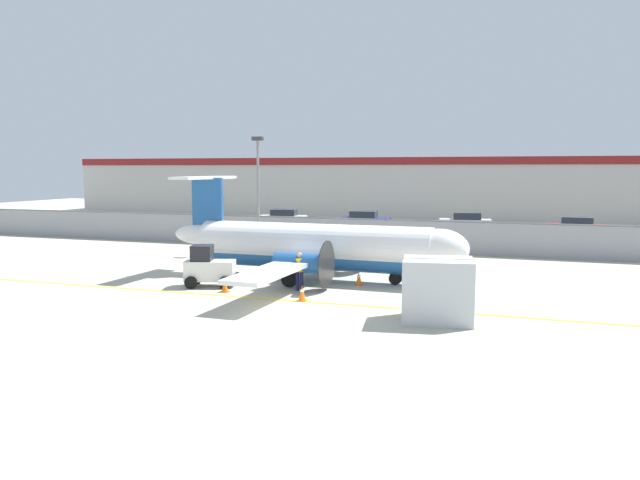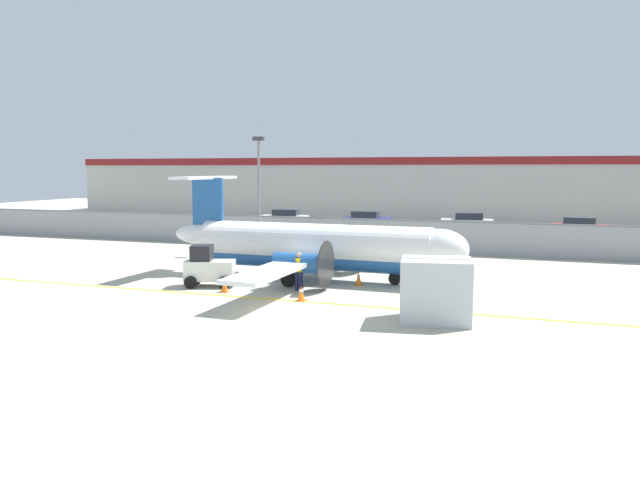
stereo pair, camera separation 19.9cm
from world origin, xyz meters
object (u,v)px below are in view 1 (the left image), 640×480
(commuter_airplane, at_px, (319,247))
(parked_car_3, at_px, (579,228))
(traffic_cone_far_left, at_px, (302,293))
(traffic_cone_far_right, at_px, (225,285))
(traffic_cone_near_left, at_px, (418,295))
(cargo_container, at_px, (438,290))
(parked_car_2, at_px, (466,222))
(parked_car_1, at_px, (365,220))
(parked_car_0, at_px, (283,218))
(ground_crew_worker, at_px, (300,269))
(traffic_cone_near_right, at_px, (359,279))
(apron_light_pole, at_px, (258,185))
(baggage_tug, at_px, (209,268))

(commuter_airplane, height_order, parked_car_3, commuter_airplane)
(traffic_cone_far_left, bearing_deg, traffic_cone_far_right, 170.94)
(traffic_cone_near_left, height_order, parked_car_3, parked_car_3)
(cargo_container, distance_m, parked_car_2, 31.08)
(traffic_cone_far_left, bearing_deg, parked_car_3, 66.22)
(parked_car_2, distance_m, parked_car_3, 8.85)
(parked_car_1, distance_m, parked_car_3, 16.99)
(traffic_cone_far_right, distance_m, parked_car_0, 29.08)
(traffic_cone_far_right, relative_size, parked_car_3, 0.15)
(cargo_container, distance_m, traffic_cone_far_right, 9.71)
(cargo_container, height_order, parked_car_1, cargo_container)
(traffic_cone_near_left, height_order, parked_car_0, parked_car_0)
(commuter_airplane, bearing_deg, cargo_container, -42.88)
(traffic_cone_far_right, bearing_deg, ground_crew_worker, 23.87)
(parked_car_0, bearing_deg, traffic_cone_far_left, 105.92)
(traffic_cone_near_right, bearing_deg, parked_car_1, 104.23)
(cargo_container, bearing_deg, apron_light_pole, 124.20)
(traffic_cone_near_left, xyz_separation_m, traffic_cone_far_left, (-4.49, -1.19, 0.00))
(ground_crew_worker, height_order, parked_car_1, same)
(commuter_airplane, xyz_separation_m, baggage_tug, (-4.13, -3.21, -0.75))
(traffic_cone_far_left, relative_size, parked_car_2, 0.15)
(baggage_tug, relative_size, traffic_cone_near_left, 3.99)
(traffic_cone_far_right, bearing_deg, baggage_tug, 143.22)
(baggage_tug, height_order, parked_car_1, baggage_tug)
(traffic_cone_far_left, bearing_deg, parked_car_2, 83.38)
(traffic_cone_near_left, relative_size, traffic_cone_near_right, 1.00)
(traffic_cone_near_left, xyz_separation_m, traffic_cone_near_right, (-3.23, 2.82, 0.00))
(traffic_cone_near_left, bearing_deg, commuter_airplane, 146.56)
(cargo_container, bearing_deg, traffic_cone_near_right, 118.98)
(parked_car_2, bearing_deg, cargo_container, 87.31)
(ground_crew_worker, xyz_separation_m, traffic_cone_near_right, (2.10, 2.10, -0.64))
(cargo_container, relative_size, apron_light_pole, 0.37)
(cargo_container, bearing_deg, traffic_cone_far_left, 155.19)
(parked_car_1, bearing_deg, commuter_airplane, -83.61)
(commuter_airplane, xyz_separation_m, parked_car_2, (4.37, 24.62, -0.71))
(apron_light_pole, bearing_deg, parked_car_3, 36.86)
(traffic_cone_far_left, distance_m, apron_light_pole, 15.17)
(ground_crew_worker, relative_size, parked_car_0, 0.39)
(baggage_tug, bearing_deg, parked_car_1, 72.17)
(parked_car_1, bearing_deg, parked_car_2, 2.88)
(cargo_container, relative_size, parked_car_1, 0.63)
(ground_crew_worker, distance_m, traffic_cone_far_right, 3.29)
(ground_crew_worker, xyz_separation_m, cargo_container, (6.48, -3.50, 0.15))
(baggage_tug, xyz_separation_m, traffic_cone_far_right, (1.30, -0.97, -0.54))
(traffic_cone_near_right, distance_m, parked_car_2, 25.49)
(traffic_cone_near_left, relative_size, parked_car_3, 0.15)
(commuter_airplane, height_order, apron_light_pole, apron_light_pole)
(baggage_tug, bearing_deg, traffic_cone_near_right, 3.41)
(parked_car_2, xyz_separation_m, apron_light_pole, (-11.03, -16.91, 3.41))
(baggage_tug, bearing_deg, traffic_cone_near_left, -19.86)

